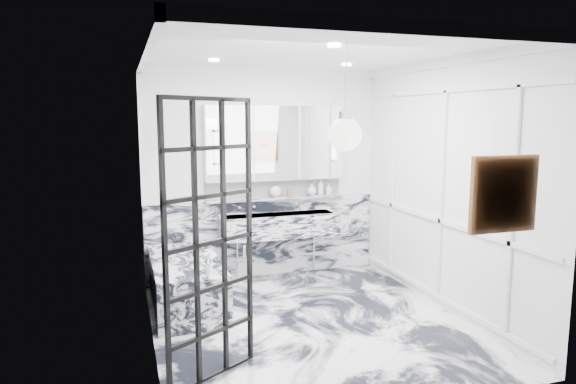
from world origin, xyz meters
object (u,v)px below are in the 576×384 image
object	(u,v)px
crittall_door	(210,243)
trough_sink	(279,225)
bathtub	(186,283)
mirror_cabinet	(275,143)

from	to	relation	value
crittall_door	trough_sink	bearing A→B (deg)	30.42
crittall_door	trough_sink	size ratio (longest dim) A/B	1.44
trough_sink	bathtub	world-z (taller)	trough_sink
mirror_cabinet	trough_sink	bearing A→B (deg)	-90.00
crittall_door	mirror_cabinet	size ratio (longest dim) A/B	1.21
trough_sink	bathtub	xyz separation A→B (m)	(-1.33, -0.66, -0.45)
crittall_door	mirror_cabinet	distance (m)	2.94
mirror_cabinet	crittall_door	bearing A→B (deg)	-117.22
trough_sink	mirror_cabinet	distance (m)	1.10
mirror_cabinet	bathtub	bearing A→B (deg)	-147.94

